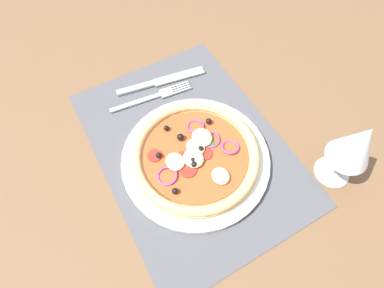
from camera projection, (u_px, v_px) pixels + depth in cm
name	position (u px, v px, depth cm)	size (l,w,h in cm)	color
ground_plane	(190.00, 149.00, 60.17)	(190.00, 140.00, 2.40)	brown
placemat	(189.00, 146.00, 58.95)	(46.95, 33.58, 0.40)	#4C4C51
plate	(196.00, 159.00, 56.70)	(27.78, 27.78, 1.10)	silver
pizza	(196.00, 155.00, 55.27)	(23.58, 23.58, 2.64)	tan
fork	(156.00, 96.00, 64.64)	(3.43, 18.06, 0.44)	silver
knife	(162.00, 81.00, 66.71)	(4.80, 20.01, 0.62)	silver
wine_glass	(357.00, 145.00, 47.47)	(7.20, 7.20, 14.90)	silver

